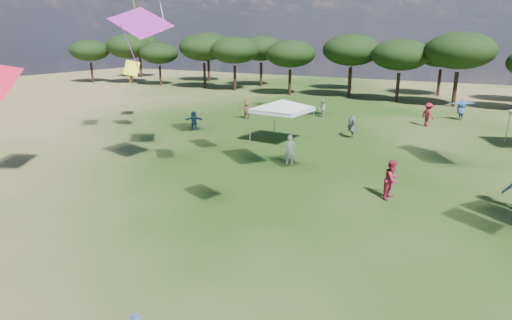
{
  "coord_description": "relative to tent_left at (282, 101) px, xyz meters",
  "views": [
    {
      "loc": [
        6.49,
        -4.73,
        7.08
      ],
      "look_at": [
        0.63,
        6.0,
        3.53
      ],
      "focal_mm": 30.0,
      "sensor_mm": 36.0,
      "label": 1
    }
  ],
  "objects": [
    {
      "name": "festival_crowd",
      "position": [
        7.03,
        4.71,
        -1.99
      ],
      "size": [
        30.52,
        23.64,
        1.92
      ],
      "color": "navy",
      "rests_on": "ground"
    },
    {
      "name": "tree_line",
      "position": [
        8.09,
        26.09,
        2.55
      ],
      "size": [
        108.78,
        17.63,
        7.77
      ],
      "color": "black",
      "rests_on": "ground"
    },
    {
      "name": "tent_left",
      "position": [
        0.0,
        0.0,
        0.0
      ],
      "size": [
        6.77,
        6.77,
        3.3
      ],
      "rotation": [
        0.0,
        0.0,
        -0.09
      ],
      "color": "gray",
      "rests_on": "ground"
    }
  ]
}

